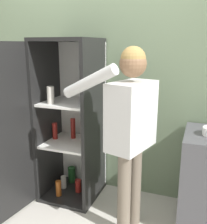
{
  "coord_description": "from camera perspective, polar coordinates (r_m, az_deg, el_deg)",
  "views": [
    {
      "loc": [
        1.12,
        -1.77,
        1.66
      ],
      "look_at": [
        0.21,
        0.63,
        1.0
      ],
      "focal_mm": 42.0,
      "sensor_mm": 36.0,
      "label": 1
    }
  ],
  "objects": [
    {
      "name": "person",
      "position": [
        2.22,
        5.89,
        -1.89
      ],
      "size": [
        0.75,
        0.59,
        1.66
      ],
      "color": "#726656",
      "rests_on": "ground_plane"
    },
    {
      "name": "wall_back",
      "position": [
        2.99,
        -1.48,
        6.95
      ],
      "size": [
        7.0,
        0.06,
        2.55
      ],
      "color": "gray",
      "rests_on": "ground_plane"
    },
    {
      "name": "refrigerator",
      "position": [
        2.81,
        -9.5,
        -2.61
      ],
      "size": [
        0.72,
        1.19,
        1.73
      ],
      "color": "black",
      "rests_on": "ground_plane"
    }
  ]
}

